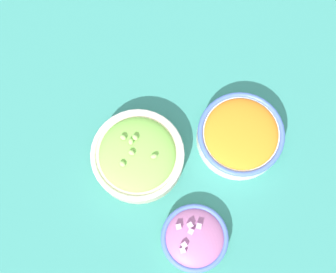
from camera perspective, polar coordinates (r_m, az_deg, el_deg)
The scene contains 4 objects.
ground_plane at distance 1.10m, azimuth -0.00°, elevation -0.40°, with size 3.00×3.00×0.00m, color #337F75.
bowl_lettuce at distance 1.05m, azimuth -3.70°, elevation -2.32°, with size 0.21×0.21×0.09m.
bowl_carrots at distance 1.08m, azimuth 8.81°, elevation 0.17°, with size 0.20×0.20×0.07m.
bowl_red_onion at distance 1.04m, azimuth 3.25°, elevation -12.25°, with size 0.15×0.15×0.06m.
Camera 1 is at (-0.19, 0.19, 1.06)m, focal length 50.00 mm.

